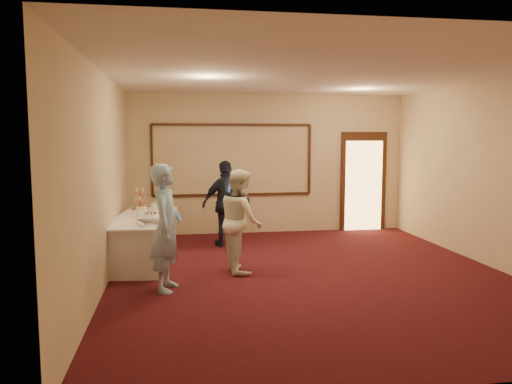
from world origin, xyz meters
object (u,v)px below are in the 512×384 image
at_px(cupcake_stand, 140,201).
at_px(plate_stack_a, 142,212).
at_px(pavlova_tray, 151,220).
at_px(man, 166,228).
at_px(tart, 154,218).
at_px(guest, 227,204).
at_px(plate_stack_b, 157,208).
at_px(buffet_table, 144,240).
at_px(woman, 241,220).

relative_size(cupcake_stand, plate_stack_a, 2.41).
distance_m(pavlova_tray, man, 0.87).
bearing_deg(tart, guest, 46.12).
distance_m(plate_stack_a, plate_stack_b, 0.43).
bearing_deg(tart, pavlova_tray, -93.71).
xyz_separation_m(pavlova_tray, plate_stack_a, (-0.19, 0.84, -0.00)).
bearing_deg(guest, man, 52.83).
bearing_deg(buffet_table, plate_stack_b, 65.07).
distance_m(man, woman, 1.39).
bearing_deg(plate_stack_a, guest, 32.55).
xyz_separation_m(plate_stack_b, tart, (-0.01, -0.74, -0.06)).
xyz_separation_m(buffet_table, man, (0.41, -1.60, 0.48)).
bearing_deg(pavlova_tray, tart, 86.29).
height_order(buffet_table, guest, guest).
xyz_separation_m(buffet_table, plate_stack_a, (-0.03, 0.08, 0.46)).
relative_size(plate_stack_b, tart, 0.81).
height_order(buffet_table, tart, tart).
relative_size(plate_stack_a, tart, 0.71).
bearing_deg(man, pavlova_tray, 27.60).
bearing_deg(cupcake_stand, guest, 5.03).
height_order(woman, guest, guest).
bearing_deg(tart, plate_stack_a, 119.36).
bearing_deg(woman, man, 119.52).
height_order(buffet_table, pavlova_tray, pavlova_tray).
relative_size(cupcake_stand, woman, 0.27).
xyz_separation_m(plate_stack_a, man, (0.44, -1.68, 0.02)).
bearing_deg(tart, plate_stack_b, 89.01).
distance_m(cupcake_stand, woman, 2.37).
distance_m(buffet_table, man, 1.72).
xyz_separation_m(plate_stack_b, woman, (1.33, -1.23, -0.05)).
bearing_deg(man, tart, 20.71).
height_order(pavlova_tray, man, man).
height_order(pavlova_tray, cupcake_stand, cupcake_stand).
relative_size(buffet_table, man, 1.37).
xyz_separation_m(plate_stack_a, plate_stack_b, (0.23, 0.36, 0.01)).
relative_size(cupcake_stand, guest, 0.26).
bearing_deg(guest, tart, 31.25).
distance_m(plate_stack_b, guest, 1.43).
relative_size(cupcake_stand, tart, 1.72).
relative_size(pavlova_tray, plate_stack_a, 2.92).
bearing_deg(plate_stack_a, plate_stack_b, 57.27).
bearing_deg(plate_stack_a, man, -75.42).
distance_m(buffet_table, plate_stack_b, 0.67).
xyz_separation_m(cupcake_stand, tart, (0.30, -1.22, -0.13)).
height_order(buffet_table, man, man).
bearing_deg(guest, woman, 76.25).
bearing_deg(pavlova_tray, man, -73.47).
height_order(pavlova_tray, guest, guest).
height_order(pavlova_tray, woman, woman).
bearing_deg(woman, pavlova_tray, 82.54).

